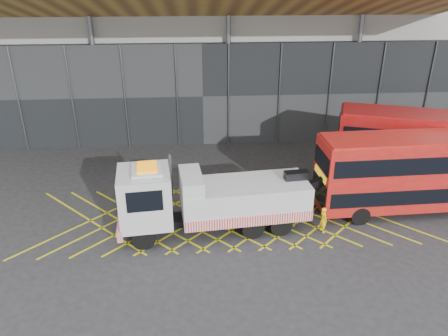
{
  "coord_description": "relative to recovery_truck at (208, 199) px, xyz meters",
  "views": [
    {
      "loc": [
        1.44,
        -21.87,
        13.41
      ],
      "look_at": [
        3.0,
        1.5,
        2.4
      ],
      "focal_mm": 35.0,
      "sensor_mm": 36.0,
      "label": 1
    }
  ],
  "objects": [
    {
      "name": "bus_towed",
      "position": [
        12.18,
        1.31,
        0.68
      ],
      "size": [
        11.72,
        3.14,
        4.73
      ],
      "rotation": [
        0.0,
        0.0,
        0.04
      ],
      "color": "#AD140F",
      "rests_on": "ground_plane"
    },
    {
      "name": "ground_plane",
      "position": [
        -1.93,
        1.36,
        -1.95
      ],
      "size": [
        120.0,
        120.0,
        0.0
      ],
      "primitive_type": "plane",
      "color": "#28282B"
    },
    {
      "name": "recovery_truck",
      "position": [
        0.0,
        0.0,
        0.0
      ],
      "size": [
        12.15,
        3.91,
        4.21
      ],
      "rotation": [
        0.0,
        0.0,
        0.11
      ],
      "color": "black",
      "rests_on": "ground_plane"
    },
    {
      "name": "worker",
      "position": [
        6.27,
        -0.6,
        -1.2
      ],
      "size": [
        0.48,
        0.62,
        1.5
      ],
      "primitive_type": "imported",
      "rotation": [
        0.0,
        0.0,
        1.82
      ],
      "color": "yellow",
      "rests_on": "ground_plane"
    },
    {
      "name": "construction_building",
      "position": [
        -0.01,
        19.76,
        7.03
      ],
      "size": [
        55.0,
        23.97,
        18.0
      ],
      "color": "gray",
      "rests_on": "ground_plane"
    },
    {
      "name": "road_markings",
      "position": [
        1.27,
        1.36,
        -1.94
      ],
      "size": [
        23.16,
        7.16,
        0.01
      ],
      "color": "yellow",
      "rests_on": "ground_plane"
    },
    {
      "name": "bus_second",
      "position": [
        14.67,
        3.93,
        0.85
      ],
      "size": [
        12.6,
        6.66,
        5.03
      ],
      "rotation": [
        0.0,
        0.0,
        -0.33
      ],
      "color": "maroon",
      "rests_on": "ground_plane"
    }
  ]
}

